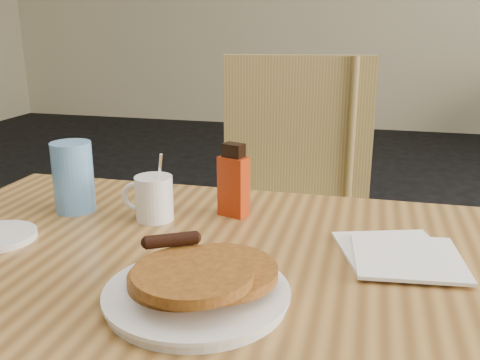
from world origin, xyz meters
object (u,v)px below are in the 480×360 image
(pancake_plate, at_px, (198,285))
(syrup_bottle, at_px, (234,183))
(main_table, at_px, (206,284))
(coffee_mug, at_px, (153,197))
(blue_tumbler, at_px, (73,177))
(chair_main_far, at_px, (291,195))

(pancake_plate, height_order, syrup_bottle, syrup_bottle)
(main_table, bearing_deg, coffee_mug, 134.99)
(blue_tumbler, bearing_deg, coffee_mug, -3.07)
(coffee_mug, xyz_separation_m, blue_tumbler, (-0.18, 0.01, 0.03))
(main_table, distance_m, syrup_bottle, 0.25)
(pancake_plate, bearing_deg, coffee_mug, 123.43)
(chair_main_far, distance_m, pancake_plate, 0.91)
(pancake_plate, xyz_separation_m, coffee_mug, (-0.19, 0.28, 0.02))
(pancake_plate, bearing_deg, chair_main_far, 90.43)
(main_table, xyz_separation_m, syrup_bottle, (-0.01, 0.22, 0.11))
(coffee_mug, bearing_deg, syrup_bottle, 9.30)
(pancake_plate, relative_size, blue_tumbler, 1.83)
(chair_main_far, relative_size, coffee_mug, 7.37)
(chair_main_far, distance_m, coffee_mug, 0.67)
(coffee_mug, xyz_separation_m, syrup_bottle, (0.15, 0.06, 0.02))
(coffee_mug, height_order, syrup_bottle, syrup_bottle)
(coffee_mug, bearing_deg, blue_tumbler, 163.22)
(main_table, relative_size, syrup_bottle, 8.19)
(pancake_plate, height_order, coffee_mug, coffee_mug)
(main_table, relative_size, blue_tumbler, 8.43)
(chair_main_far, bearing_deg, main_table, -100.93)
(pancake_plate, xyz_separation_m, blue_tumbler, (-0.37, 0.29, 0.05))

